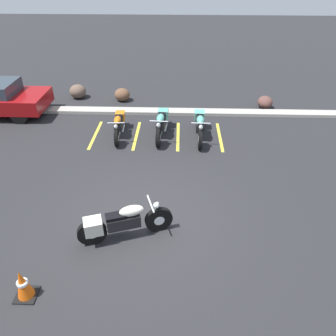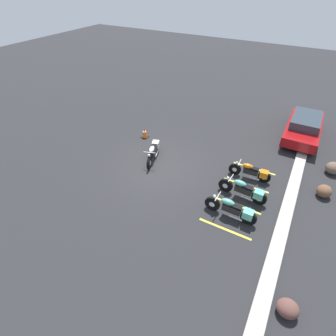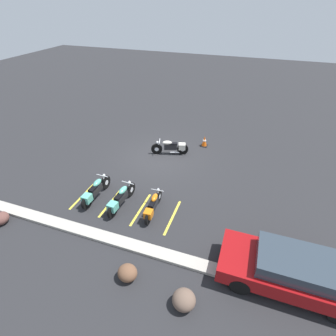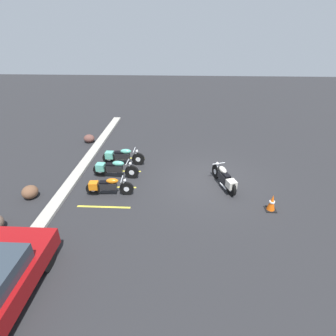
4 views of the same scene
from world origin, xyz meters
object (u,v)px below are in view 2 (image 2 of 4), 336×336
object	(u,v)px
parked_bike_2	(233,209)
landscape_rock_1	(324,191)
motorcycle_cream_featured	(153,151)
parked_bike_0	(252,172)
car_red	(304,127)
landscape_rock_0	(288,309)
parked_bike_1	(245,190)
traffic_cone	(145,133)
landscape_rock_2	(333,168)

from	to	relation	value
parked_bike_2	landscape_rock_1	size ratio (longest dim) A/B	3.28
motorcycle_cream_featured	parked_bike_0	size ratio (longest dim) A/B	1.05
car_red	landscape_rock_0	world-z (taller)	car_red
parked_bike_0	parked_bike_1	size ratio (longest dim) A/B	0.92
traffic_cone	parked_bike_0	bearing A→B (deg)	83.63
landscape_rock_0	landscape_rock_2	distance (m)	7.99
parked_bike_0	car_red	bearing A→B (deg)	-109.97
car_red	parked_bike_1	bearing A→B (deg)	-12.63
parked_bike_1	car_red	xyz separation A→B (m)	(-6.75, 1.49, 0.23)
parked_bike_0	landscape_rock_0	xyz separation A→B (m)	(5.59, 2.57, -0.17)
parked_bike_1	motorcycle_cream_featured	bearing A→B (deg)	-3.70
motorcycle_cream_featured	landscape_rock_1	xyz separation A→B (m)	(-1.22, 8.04, -0.18)
parked_bike_2	landscape_rock_1	world-z (taller)	parked_bike_2
car_red	landscape_rock_1	bearing A→B (deg)	17.15
parked_bike_0	traffic_cone	xyz separation A→B (m)	(-0.73, -6.50, -0.10)
parked_bike_1	car_red	world-z (taller)	car_red
parked_bike_0	landscape_rock_2	world-z (taller)	parked_bike_0
parked_bike_2	landscape_rock_1	distance (m)	4.44
parked_bike_1	landscape_rock_0	xyz separation A→B (m)	(4.12, 2.48, -0.21)
car_red	parked_bike_2	bearing A→B (deg)	-11.27
parked_bike_0	landscape_rock_2	size ratio (longest dim) A/B	2.78
landscape_rock_0	landscape_rock_2	size ratio (longest dim) A/B	0.90
parked_bike_0	traffic_cone	distance (m)	6.54
landscape_rock_2	landscape_rock_0	bearing A→B (deg)	-5.77
traffic_cone	parked_bike_2	bearing A→B (deg)	61.51
parked_bike_0	landscape_rock_1	world-z (taller)	parked_bike_0
car_red	landscape_rock_1	distance (m)	5.15
motorcycle_cream_featured	landscape_rock_2	xyz separation A→B (m)	(-3.20, 8.30, -0.16)
motorcycle_cream_featured	traffic_cone	world-z (taller)	motorcycle_cream_featured
landscape_rock_0	traffic_cone	bearing A→B (deg)	-124.86
car_red	landscape_rock_1	world-z (taller)	car_red
motorcycle_cream_featured	landscape_rock_2	distance (m)	8.90
landscape_rock_0	landscape_rock_2	world-z (taller)	landscape_rock_2
landscape_rock_1	landscape_rock_0	bearing A→B (deg)	-5.16
parked_bike_0	landscape_rock_0	distance (m)	6.15
parked_bike_0	parked_bike_2	xyz separation A→B (m)	(2.80, -0.01, 0.04)
parked_bike_0	landscape_rock_1	distance (m)	3.13
traffic_cone	motorcycle_cream_featured	bearing A→B (deg)	44.91
parked_bike_0	car_red	xyz separation A→B (m)	(-5.28, 1.57, 0.27)
car_red	traffic_cone	world-z (taller)	car_red
car_red	traffic_cone	distance (m)	9.27
traffic_cone	landscape_rock_2	bearing A→B (deg)	99.40
landscape_rock_2	parked_bike_2	bearing A→B (deg)	-33.22
motorcycle_cream_featured	car_red	distance (m)	8.93
parked_bike_1	landscape_rock_2	world-z (taller)	parked_bike_1
traffic_cone	car_red	bearing A→B (deg)	119.43
landscape_rock_1	landscape_rock_2	size ratio (longest dim) A/B	0.92
landscape_rock_2	traffic_cone	xyz separation A→B (m)	(1.63, -9.87, 0.03)
motorcycle_cream_featured	car_red	bearing A→B (deg)	114.86
car_red	parked_bike_0	bearing A→B (deg)	-16.80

